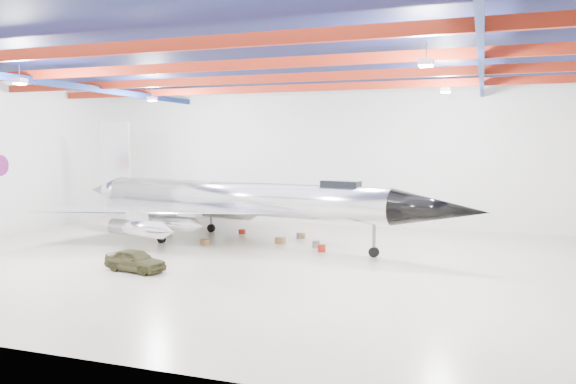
% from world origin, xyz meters
% --- Properties ---
extents(floor, '(40.00, 40.00, 0.00)m').
position_xyz_m(floor, '(0.00, 0.00, 0.00)').
color(floor, '#BDB396').
rests_on(floor, ground).
extents(wall_back, '(40.00, 0.00, 40.00)m').
position_xyz_m(wall_back, '(0.00, 15.00, 5.50)').
color(wall_back, silver).
rests_on(wall_back, floor).
extents(ceiling, '(40.00, 40.00, 0.00)m').
position_xyz_m(ceiling, '(0.00, 0.00, 11.00)').
color(ceiling, '#0A0F38').
rests_on(ceiling, wall_back).
extents(ceiling_structure, '(39.50, 29.50, 1.08)m').
position_xyz_m(ceiling_structure, '(0.00, 0.00, 10.32)').
color(ceiling_structure, maroon).
rests_on(ceiling_structure, ceiling).
extents(wall_roundel, '(0.10, 1.50, 1.50)m').
position_xyz_m(wall_roundel, '(-19.94, 2.00, 5.00)').
color(wall_roundel, '#B21414').
rests_on(wall_roundel, wall_left).
extents(jet_aircraft, '(29.63, 19.88, 8.13)m').
position_xyz_m(jet_aircraft, '(-3.06, 4.96, 2.67)').
color(jet_aircraft, silver).
rests_on(jet_aircraft, floor).
extents(jeep, '(3.58, 1.93, 1.16)m').
position_xyz_m(jeep, '(-4.53, -4.40, 0.58)').
color(jeep, '#38371C').
rests_on(jeep, floor).
extents(crate_ply, '(0.62, 0.56, 0.36)m').
position_xyz_m(crate_ply, '(-4.71, 3.56, 0.18)').
color(crate_ply, olive).
rests_on(crate_ply, floor).
extents(toolbox_red, '(0.54, 0.47, 0.33)m').
position_xyz_m(toolbox_red, '(-4.17, 8.32, 0.16)').
color(toolbox_red, maroon).
rests_on(toolbox_red, floor).
extents(engine_drum, '(0.62, 0.62, 0.44)m').
position_xyz_m(engine_drum, '(2.44, 4.86, 0.22)').
color(engine_drum, '#59595B').
rests_on(engine_drum, floor).
extents(parts_bin, '(0.54, 0.44, 0.36)m').
position_xyz_m(parts_bin, '(0.45, 7.90, 0.18)').
color(parts_bin, olive).
rests_on(parts_bin, floor).
extents(crate_small, '(0.48, 0.44, 0.27)m').
position_xyz_m(crate_small, '(-9.03, 6.30, 0.14)').
color(crate_small, '#59595B').
rests_on(crate_small, floor).
extents(tool_chest, '(0.56, 0.56, 0.43)m').
position_xyz_m(tool_chest, '(3.10, 3.78, 0.22)').
color(tool_chest, maroon).
rests_on(tool_chest, floor).
extents(oil_barrel, '(0.65, 0.56, 0.40)m').
position_xyz_m(oil_barrel, '(-0.22, 5.53, 0.20)').
color(oil_barrel, olive).
rests_on(oil_barrel, floor).
extents(spares_box, '(0.58, 0.58, 0.40)m').
position_xyz_m(spares_box, '(0.36, 7.86, 0.20)').
color(spares_box, '#59595B').
rests_on(spares_box, floor).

